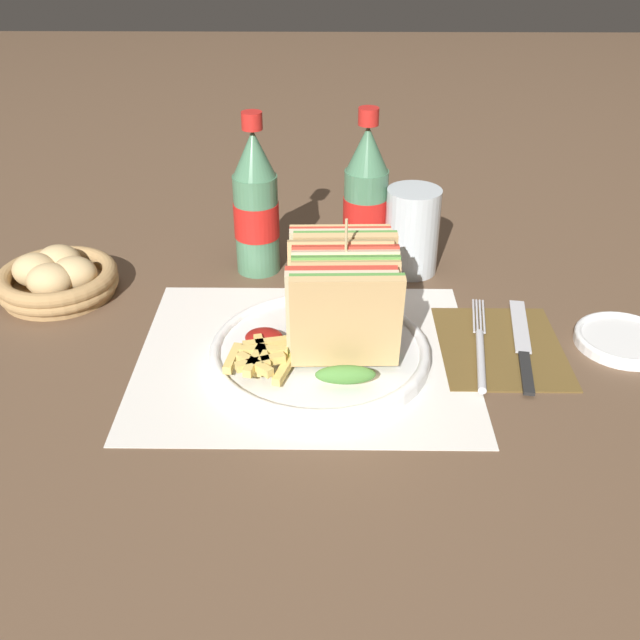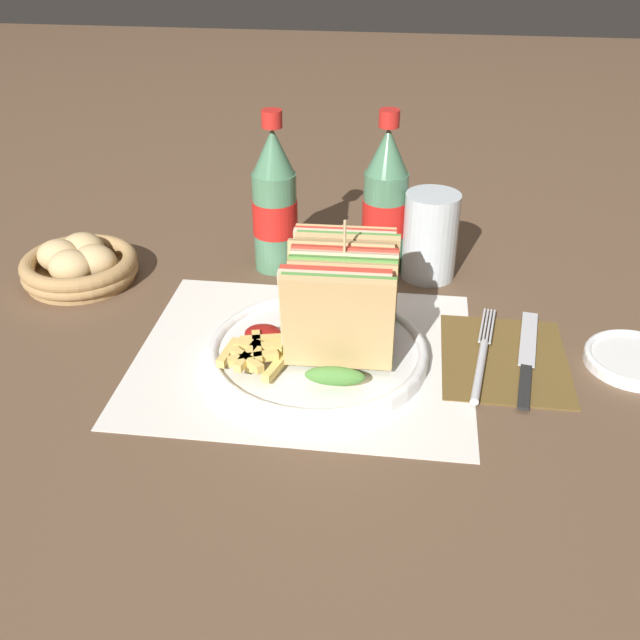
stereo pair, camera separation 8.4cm
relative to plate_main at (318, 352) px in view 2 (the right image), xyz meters
The scene contains 14 objects.
ground_plane 0.03m from the plate_main, 35.13° to the right, with size 4.00×4.00×0.00m, color brown.
placemat 0.02m from the plate_main, 159.40° to the left, with size 0.38×0.32×0.00m.
plate_main is the anchor object (origin of this frame).
club_sandwich 0.07m from the plate_main, 23.95° to the left, with size 0.12×0.18×0.15m.
fries_pile 0.08m from the plate_main, 146.79° to the right, with size 0.08×0.08×0.02m.
ketchup_blob 0.06m from the plate_main, behind, with size 0.04×0.04×0.01m.
napkin 0.21m from the plate_main, ahead, with size 0.14×0.17×0.00m.
fork 0.18m from the plate_main, ahead, with size 0.04×0.19×0.01m.
knife 0.23m from the plate_main, ahead, with size 0.04×0.20×0.00m.
coke_bottle_near 0.25m from the plate_main, 111.40° to the left, with size 0.06×0.06×0.22m.
coke_bottle_far 0.26m from the plate_main, 76.38° to the left, with size 0.06×0.06×0.22m.
glass_near 0.26m from the plate_main, 61.35° to the left, with size 0.07×0.07×0.12m.
bread_basket 0.37m from the plate_main, 156.50° to the left, with size 0.15×0.15×0.06m.
side_saucer 0.35m from the plate_main, ahead, with size 0.11×0.11×0.01m.
Camera 2 is at (0.06, -0.67, 0.47)m, focal length 42.00 mm.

